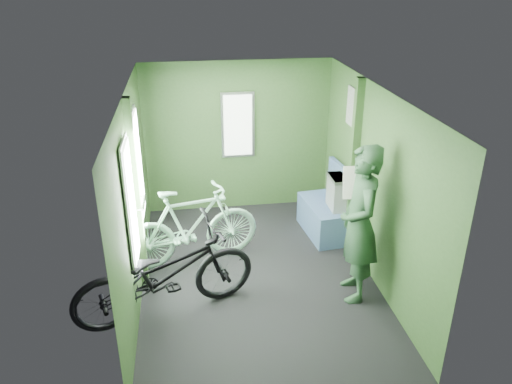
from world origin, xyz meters
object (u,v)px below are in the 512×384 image
bicycle_mint (193,262)px  waste_box (339,208)px  bicycle_black (169,314)px  passenger (359,224)px  bench_seat (327,214)px

bicycle_mint → waste_box: size_ratio=1.89×
bicycle_mint → bicycle_black: bearing=151.3°
bicycle_black → bicycle_mint: 1.08m
bicycle_black → bicycle_mint: bearing=-33.3°
passenger → bicycle_mint: bearing=-112.3°
bicycle_mint → bench_seat: 2.02m
waste_box → bench_seat: bench_seat is taller
passenger → waste_box: size_ratio=1.97×
passenger → bench_seat: size_ratio=1.85×
waste_box → bench_seat: size_ratio=0.94×
bicycle_black → bench_seat: bearing=-72.6°
passenger → bench_seat: passenger is taller
bicycle_mint → bench_seat: (1.93, 0.51, 0.29)m
bicycle_mint → passenger: size_ratio=0.96×
passenger → bicycle_black: bearing=-82.7°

